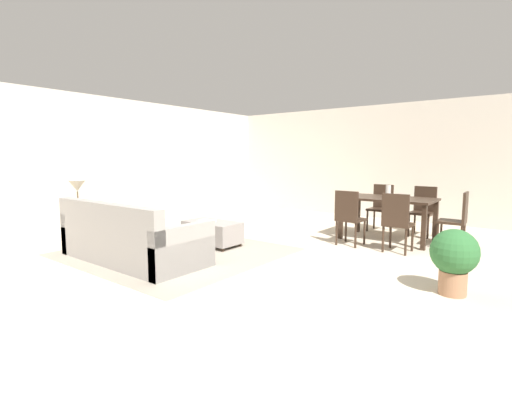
% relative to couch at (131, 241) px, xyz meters
% --- Properties ---
extents(ground_plane, '(10.80, 10.80, 0.00)m').
position_rel_couch_xyz_m(ground_plane, '(1.82, 0.95, -0.28)').
color(ground_plane, beige).
extents(wall_back, '(9.00, 0.12, 2.70)m').
position_rel_couch_xyz_m(wall_back, '(1.82, 5.95, 1.07)').
color(wall_back, beige).
rests_on(wall_back, ground_plane).
extents(wall_left, '(0.12, 11.00, 2.70)m').
position_rel_couch_xyz_m(wall_left, '(-2.68, 1.45, 1.07)').
color(wall_left, beige).
rests_on(wall_left, ground_plane).
extents(area_rug, '(3.00, 2.80, 0.01)m').
position_rel_couch_xyz_m(area_rug, '(0.13, 0.71, -0.28)').
color(area_rug, gray).
rests_on(area_rug, ground_plane).
extents(couch, '(2.27, 0.99, 0.86)m').
position_rel_couch_xyz_m(couch, '(0.00, 0.00, 0.00)').
color(couch, gray).
rests_on(couch, ground_plane).
extents(ottoman_table, '(0.96, 0.52, 0.40)m').
position_rel_couch_xyz_m(ottoman_table, '(0.27, 1.37, -0.05)').
color(ottoman_table, gray).
rests_on(ottoman_table, ground_plane).
extents(side_table, '(0.40, 0.40, 0.56)m').
position_rel_couch_xyz_m(side_table, '(-1.44, -0.00, 0.16)').
color(side_table, brown).
rests_on(side_table, ground_plane).
extents(table_lamp, '(0.26, 0.26, 0.52)m').
position_rel_couch_xyz_m(table_lamp, '(-1.44, -0.00, 0.69)').
color(table_lamp, brown).
rests_on(table_lamp, side_table).
extents(dining_table, '(1.53, 0.90, 0.76)m').
position_rel_couch_xyz_m(dining_table, '(2.43, 3.57, 0.38)').
color(dining_table, '#332319').
rests_on(dining_table, ground_plane).
extents(dining_chair_near_left, '(0.42, 0.42, 0.92)m').
position_rel_couch_xyz_m(dining_chair_near_left, '(2.07, 2.74, 0.24)').
color(dining_chair_near_left, '#332319').
rests_on(dining_chair_near_left, ground_plane).
extents(dining_chair_near_right, '(0.40, 0.40, 0.92)m').
position_rel_couch_xyz_m(dining_chair_near_right, '(2.85, 2.75, 0.24)').
color(dining_chair_near_right, '#332319').
rests_on(dining_chair_near_right, ground_plane).
extents(dining_chair_far_left, '(0.42, 0.42, 0.92)m').
position_rel_couch_xyz_m(dining_chair_far_left, '(2.03, 4.39, 0.24)').
color(dining_chair_far_left, '#332319').
rests_on(dining_chair_far_left, ground_plane).
extents(dining_chair_far_right, '(0.42, 0.42, 0.92)m').
position_rel_couch_xyz_m(dining_chair_far_right, '(2.82, 4.38, 0.24)').
color(dining_chair_far_right, '#332319').
rests_on(dining_chair_far_right, ground_plane).
extents(dining_chair_head_east, '(0.42, 0.42, 0.92)m').
position_rel_couch_xyz_m(dining_chair_head_east, '(3.54, 3.61, 0.24)').
color(dining_chair_head_east, '#332319').
rests_on(dining_chair_head_east, ground_plane).
extents(vase_centerpiece, '(0.09, 0.09, 0.22)m').
position_rel_couch_xyz_m(vase_centerpiece, '(2.45, 3.52, 0.59)').
color(vase_centerpiece, silver).
rests_on(vase_centerpiece, dining_table).
extents(book_on_ottoman, '(0.29, 0.23, 0.03)m').
position_rel_couch_xyz_m(book_on_ottoman, '(0.22, 1.29, 0.14)').
color(book_on_ottoman, silver).
rests_on(book_on_ottoman, ottoman_table).
extents(potted_plant, '(0.49, 0.49, 0.71)m').
position_rel_couch_xyz_m(potted_plant, '(3.89, 1.32, 0.13)').
color(potted_plant, '#996B4C').
rests_on(potted_plant, ground_plane).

